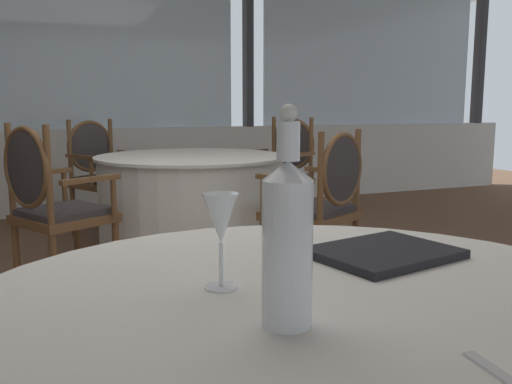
{
  "coord_description": "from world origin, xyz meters",
  "views": [
    {
      "loc": [
        -0.65,
        -2.37,
        1.08
      ],
      "look_at": [
        -0.21,
        -1.29,
        0.9
      ],
      "focal_mm": 38.96,
      "sensor_mm": 36.0,
      "label": 1
    }
  ],
  "objects_px": {
    "menu_book": "(383,253)",
    "dining_chair_0_1": "(323,197)",
    "dining_chair_0_3": "(100,168)",
    "water_bottle": "(287,239)",
    "wine_glass": "(221,221)",
    "dining_chair_0_2": "(284,165)",
    "dining_chair_0_0": "(49,197)"
  },
  "relations": [
    {
      "from": "wine_glass",
      "to": "dining_chair_0_0",
      "type": "xyz_separation_m",
      "value": [
        -0.24,
        2.3,
        -0.29
      ]
    },
    {
      "from": "menu_book",
      "to": "dining_chair_0_2",
      "type": "distance_m",
      "value": 3.52
    },
    {
      "from": "dining_chair_0_0",
      "to": "wine_glass",
      "type": "bearing_deg",
      "value": -112.22
    },
    {
      "from": "menu_book",
      "to": "dining_chair_0_2",
      "type": "relative_size",
      "value": 0.32
    },
    {
      "from": "water_bottle",
      "to": "menu_book",
      "type": "xyz_separation_m",
      "value": [
        0.38,
        0.28,
        -0.13
      ]
    },
    {
      "from": "wine_glass",
      "to": "dining_chair_0_1",
      "type": "bearing_deg",
      "value": 55.83
    },
    {
      "from": "dining_chair_0_0",
      "to": "dining_chair_0_3",
      "type": "distance_m",
      "value": 1.56
    },
    {
      "from": "dining_chair_0_2",
      "to": "dining_chair_0_0",
      "type": "bearing_deg",
      "value": 0.0
    },
    {
      "from": "water_bottle",
      "to": "dining_chair_0_3",
      "type": "distance_m",
      "value": 4.02
    },
    {
      "from": "dining_chair_0_2",
      "to": "dining_chair_0_3",
      "type": "height_order",
      "value": "dining_chair_0_2"
    },
    {
      "from": "dining_chair_0_0",
      "to": "dining_chair_0_3",
      "type": "height_order",
      "value": "dining_chair_0_0"
    },
    {
      "from": "wine_glass",
      "to": "dining_chair_0_0",
      "type": "height_order",
      "value": "dining_chair_0_0"
    },
    {
      "from": "wine_glass",
      "to": "dining_chair_0_2",
      "type": "xyz_separation_m",
      "value": [
        1.71,
        3.34,
        -0.29
      ]
    },
    {
      "from": "dining_chair_0_3",
      "to": "menu_book",
      "type": "bearing_deg",
      "value": -25.01
    },
    {
      "from": "water_bottle",
      "to": "dining_chair_0_1",
      "type": "distance_m",
      "value": 2.41
    },
    {
      "from": "dining_chair_0_2",
      "to": "dining_chair_0_1",
      "type": "bearing_deg",
      "value": 44.89
    },
    {
      "from": "water_bottle",
      "to": "dining_chair_0_3",
      "type": "xyz_separation_m",
      "value": [
        0.18,
        4.0,
        -0.31
      ]
    },
    {
      "from": "dining_chair_0_0",
      "to": "dining_chair_0_3",
      "type": "xyz_separation_m",
      "value": [
        0.45,
        1.49,
        -0.01
      ]
    },
    {
      "from": "wine_glass",
      "to": "menu_book",
      "type": "relative_size",
      "value": 0.59
    },
    {
      "from": "wine_glass",
      "to": "menu_book",
      "type": "bearing_deg",
      "value": 9.15
    },
    {
      "from": "menu_book",
      "to": "dining_chair_0_1",
      "type": "distance_m",
      "value": 1.97
    },
    {
      "from": "water_bottle",
      "to": "dining_chair_0_3",
      "type": "bearing_deg",
      "value": 87.48
    },
    {
      "from": "wine_glass",
      "to": "menu_book",
      "type": "xyz_separation_m",
      "value": [
        0.42,
        0.07,
        -0.12
      ]
    },
    {
      "from": "dining_chair_0_0",
      "to": "water_bottle",
      "type": "bearing_deg",
      "value": -111.88
    },
    {
      "from": "menu_book",
      "to": "dining_chair_0_0",
      "type": "relative_size",
      "value": 0.32
    },
    {
      "from": "dining_chair_0_0",
      "to": "dining_chair_0_1",
      "type": "distance_m",
      "value": 1.56
    },
    {
      "from": "menu_book",
      "to": "dining_chair_0_1",
      "type": "relative_size",
      "value": 0.33
    },
    {
      "from": "wine_glass",
      "to": "water_bottle",
      "type": "bearing_deg",
      "value": -80.01
    },
    {
      "from": "wine_glass",
      "to": "dining_chair_0_3",
      "type": "xyz_separation_m",
      "value": [
        0.21,
        3.79,
        -0.3
      ]
    },
    {
      "from": "dining_chair_0_1",
      "to": "wine_glass",
      "type": "bearing_deg",
      "value": 117.65
    },
    {
      "from": "water_bottle",
      "to": "dining_chair_0_2",
      "type": "height_order",
      "value": "water_bottle"
    },
    {
      "from": "dining_chair_0_1",
      "to": "menu_book",
      "type": "bearing_deg",
      "value": 126.71
    }
  ]
}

